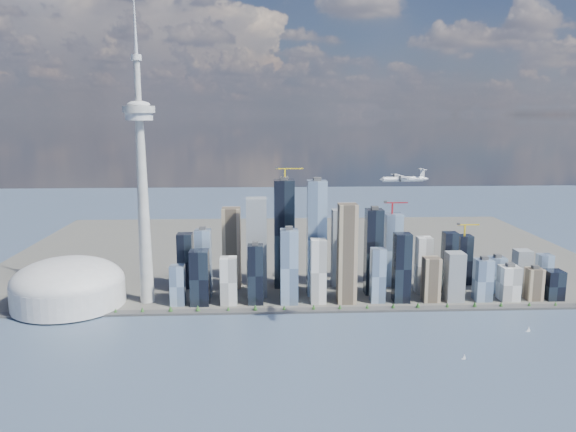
{
  "coord_description": "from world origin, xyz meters",
  "views": [
    {
      "loc": [
        -83.69,
        -700.82,
        345.73
      ],
      "look_at": [
        -40.22,
        260.0,
        171.81
      ],
      "focal_mm": 35.0,
      "sensor_mm": 36.0,
      "label": 1
    }
  ],
  "objects_px": {
    "needle_tower": "(142,177)",
    "sailboat_west": "(464,357)",
    "airplane": "(404,178)",
    "sailboat_east": "(528,330)",
    "dome_stadium": "(68,285)"
  },
  "relations": [
    {
      "from": "sailboat_east",
      "to": "dome_stadium",
      "type": "bearing_deg",
      "value": 175.43
    },
    {
      "from": "needle_tower",
      "to": "sailboat_west",
      "type": "relative_size",
      "value": 62.26
    },
    {
      "from": "airplane",
      "to": "sailboat_west",
      "type": "xyz_separation_m",
      "value": [
        79.0,
        -69.93,
        -250.58
      ]
    },
    {
      "from": "airplane",
      "to": "needle_tower",
      "type": "bearing_deg",
      "value": 147.96
    },
    {
      "from": "needle_tower",
      "to": "sailboat_west",
      "type": "bearing_deg",
      "value": -28.06
    },
    {
      "from": "sailboat_east",
      "to": "needle_tower",
      "type": "bearing_deg",
      "value": 172.18
    },
    {
      "from": "needle_tower",
      "to": "dome_stadium",
      "type": "relative_size",
      "value": 2.75
    },
    {
      "from": "sailboat_west",
      "to": "sailboat_east",
      "type": "height_order",
      "value": "sailboat_east"
    },
    {
      "from": "dome_stadium",
      "to": "airplane",
      "type": "relative_size",
      "value": 2.64
    },
    {
      "from": "dome_stadium",
      "to": "airplane",
      "type": "height_order",
      "value": "airplane"
    },
    {
      "from": "airplane",
      "to": "sailboat_west",
      "type": "distance_m",
      "value": 271.89
    },
    {
      "from": "airplane",
      "to": "sailboat_west",
      "type": "bearing_deg",
      "value": -48.5
    },
    {
      "from": "sailboat_west",
      "to": "needle_tower",
      "type": "bearing_deg",
      "value": 160.21
    },
    {
      "from": "dome_stadium",
      "to": "sailboat_east",
      "type": "distance_m",
      "value": 800.78
    },
    {
      "from": "needle_tower",
      "to": "sailboat_east",
      "type": "relative_size",
      "value": 54.14
    }
  ]
}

